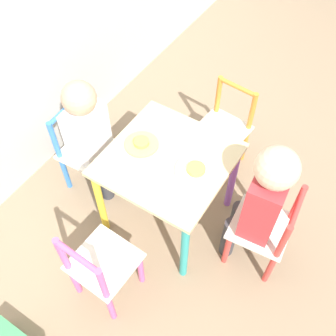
{
  "coord_description": "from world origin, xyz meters",
  "views": [
    {
      "loc": [
        -0.93,
        -0.59,
        1.84
      ],
      "look_at": [
        0.0,
        0.0,
        0.41
      ],
      "focal_mm": 42.0,
      "sensor_mm": 36.0,
      "label": 1
    }
  ],
  "objects_px": {
    "kids_table": "(168,169)",
    "chair_blue": "(86,151)",
    "chair_red": "(265,230)",
    "chair_pink": "(101,267)",
    "child_front": "(262,199)",
    "chair_orange": "(224,130)",
    "plate_back": "(142,144)",
    "plate_front": "(196,170)",
    "child_back": "(90,131)"
  },
  "relations": [
    {
      "from": "plate_back",
      "to": "kids_table",
      "type": "bearing_deg",
      "value": -90.0
    },
    {
      "from": "child_front",
      "to": "plate_back",
      "type": "distance_m",
      "value": 0.58
    },
    {
      "from": "chair_orange",
      "to": "child_back",
      "type": "bearing_deg",
      "value": -127.36
    },
    {
      "from": "chair_red",
      "to": "child_back",
      "type": "xyz_separation_m",
      "value": [
        -0.07,
        0.93,
        0.18
      ]
    },
    {
      "from": "chair_blue",
      "to": "child_front",
      "type": "relative_size",
      "value": 0.66
    },
    {
      "from": "chair_pink",
      "to": "child_front",
      "type": "distance_m",
      "value": 0.74
    },
    {
      "from": "chair_red",
      "to": "child_front",
      "type": "distance_m",
      "value": 0.23
    },
    {
      "from": "chair_orange",
      "to": "chair_red",
      "type": "bearing_deg",
      "value": -39.66
    },
    {
      "from": "child_back",
      "to": "plate_front",
      "type": "relative_size",
      "value": 3.94
    },
    {
      "from": "chair_red",
      "to": "child_front",
      "type": "bearing_deg",
      "value": -90.0
    },
    {
      "from": "chair_blue",
      "to": "chair_orange",
      "type": "xyz_separation_m",
      "value": [
        0.53,
        -0.55,
        0.0
      ]
    },
    {
      "from": "chair_orange",
      "to": "plate_back",
      "type": "bearing_deg",
      "value": -105.41
    },
    {
      "from": "chair_orange",
      "to": "plate_front",
      "type": "height_order",
      "value": "plate_front"
    },
    {
      "from": "chair_pink",
      "to": "plate_back",
      "type": "height_order",
      "value": "plate_back"
    },
    {
      "from": "chair_orange",
      "to": "plate_back",
      "type": "xyz_separation_m",
      "value": [
        -0.5,
        0.19,
        0.25
      ]
    },
    {
      "from": "chair_red",
      "to": "plate_back",
      "type": "relative_size",
      "value": 3.28
    },
    {
      "from": "chair_orange",
      "to": "plate_back",
      "type": "distance_m",
      "value": 0.59
    },
    {
      "from": "chair_blue",
      "to": "plate_front",
      "type": "bearing_deg",
      "value": -90.73
    },
    {
      "from": "plate_front",
      "to": "plate_back",
      "type": "bearing_deg",
      "value": 90.0
    },
    {
      "from": "kids_table",
      "to": "child_back",
      "type": "relative_size",
      "value": 0.75
    },
    {
      "from": "chair_red",
      "to": "chair_blue",
      "type": "bearing_deg",
      "value": -90.89
    },
    {
      "from": "chair_pink",
      "to": "kids_table",
      "type": "bearing_deg",
      "value": -90.0
    },
    {
      "from": "chair_red",
      "to": "chair_orange",
      "type": "xyz_separation_m",
      "value": [
        0.45,
        0.45,
        0.0
      ]
    },
    {
      "from": "chair_red",
      "to": "chair_pink",
      "type": "bearing_deg",
      "value": -48.87
    },
    {
      "from": "kids_table",
      "to": "child_front",
      "type": "relative_size",
      "value": 0.7
    },
    {
      "from": "chair_red",
      "to": "chair_orange",
      "type": "bearing_deg",
      "value": -140.34
    },
    {
      "from": "chair_orange",
      "to": "child_front",
      "type": "xyz_separation_m",
      "value": [
        -0.46,
        -0.39,
        0.22
      ]
    },
    {
      "from": "kids_table",
      "to": "chair_blue",
      "type": "distance_m",
      "value": 0.52
    },
    {
      "from": "chair_orange",
      "to": "plate_front",
      "type": "relative_size",
      "value": 2.8
    },
    {
      "from": "chair_pink",
      "to": "plate_front",
      "type": "xyz_separation_m",
      "value": [
        0.5,
        -0.17,
        0.25
      ]
    },
    {
      "from": "kids_table",
      "to": "child_back",
      "type": "distance_m",
      "value": 0.44
    },
    {
      "from": "chair_red",
      "to": "child_front",
      "type": "height_order",
      "value": "child_front"
    },
    {
      "from": "chair_red",
      "to": "plate_front",
      "type": "height_order",
      "value": "plate_front"
    },
    {
      "from": "kids_table",
      "to": "plate_front",
      "type": "xyz_separation_m",
      "value": [
        -0.0,
        -0.14,
        0.09
      ]
    },
    {
      "from": "chair_blue",
      "to": "child_front",
      "type": "height_order",
      "value": "child_front"
    },
    {
      "from": "child_front",
      "to": "plate_back",
      "type": "relative_size",
      "value": 4.96
    },
    {
      "from": "chair_blue",
      "to": "chair_pink",
      "type": "xyz_separation_m",
      "value": [
        -0.47,
        -0.47,
        0.0
      ]
    },
    {
      "from": "plate_front",
      "to": "chair_orange",
      "type": "bearing_deg",
      "value": 10.64
    },
    {
      "from": "chair_pink",
      "to": "chair_red",
      "type": "bearing_deg",
      "value": -131.13
    },
    {
      "from": "chair_orange",
      "to": "child_front",
      "type": "height_order",
      "value": "child_front"
    },
    {
      "from": "chair_blue",
      "to": "plate_back",
      "type": "relative_size",
      "value": 3.28
    },
    {
      "from": "chair_pink",
      "to": "child_back",
      "type": "bearing_deg",
      "value": -46.15
    },
    {
      "from": "chair_pink",
      "to": "plate_back",
      "type": "bearing_deg",
      "value": -73.92
    },
    {
      "from": "chair_blue",
      "to": "child_front",
      "type": "distance_m",
      "value": 0.96
    },
    {
      "from": "chair_pink",
      "to": "child_front",
      "type": "height_order",
      "value": "child_front"
    },
    {
      "from": "chair_orange",
      "to": "chair_pink",
      "type": "height_order",
      "value": "same"
    },
    {
      "from": "chair_orange",
      "to": "plate_front",
      "type": "distance_m",
      "value": 0.56
    },
    {
      "from": "chair_pink",
      "to": "plate_back",
      "type": "relative_size",
      "value": 3.28
    },
    {
      "from": "plate_back",
      "to": "child_back",
      "type": "bearing_deg",
      "value": 94.85
    },
    {
      "from": "child_front",
      "to": "chair_blue",
      "type": "bearing_deg",
      "value": -90.95
    }
  ]
}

